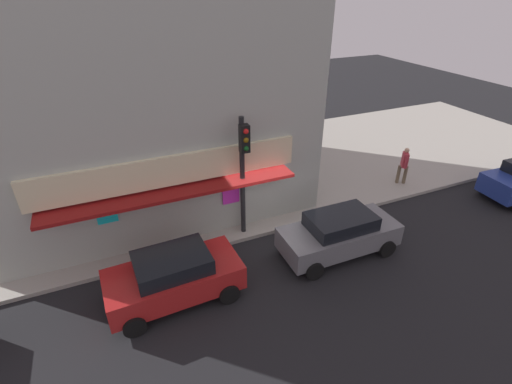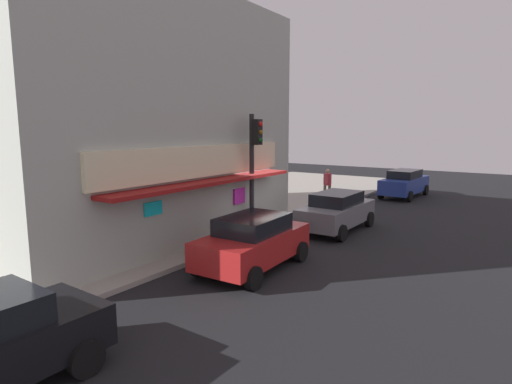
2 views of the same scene
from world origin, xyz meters
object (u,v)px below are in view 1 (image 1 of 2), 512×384
at_px(parked_car_grey, 339,233).
at_px(pedestrian, 404,164).
at_px(parked_car_red, 174,276).
at_px(fire_hydrant, 94,246).
at_px(trash_can, 191,208).
at_px(potted_plant_by_doorway, 108,216).
at_px(traffic_light, 243,163).

bearing_deg(parked_car_grey, pedestrian, 28.17).
relative_size(parked_car_grey, parked_car_red, 1.04).
bearing_deg(fire_hydrant, pedestrian, -0.39).
distance_m(fire_hydrant, pedestrian, 13.68).
distance_m(trash_can, potted_plant_by_doorway, 3.16).
bearing_deg(parked_car_red, potted_plant_by_doorway, 109.43).
distance_m(pedestrian, potted_plant_by_doorway, 13.15).
distance_m(traffic_light, fire_hydrant, 5.98).
bearing_deg(potted_plant_by_doorway, traffic_light, -26.36).
xyz_separation_m(traffic_light, trash_can, (-1.60, 1.81, -2.47)).
bearing_deg(pedestrian, parked_car_red, -165.92).
height_order(pedestrian, parked_car_grey, pedestrian).
relative_size(trash_can, pedestrian, 0.52).
height_order(fire_hydrant, potted_plant_by_doorway, potted_plant_by_doorway).
distance_m(potted_plant_by_doorway, parked_car_grey, 8.73).
relative_size(fire_hydrant, potted_plant_by_doorway, 0.76).
bearing_deg(pedestrian, parked_car_grey, -151.83).
distance_m(traffic_light, potted_plant_by_doorway, 5.78).
xyz_separation_m(fire_hydrant, parked_car_grey, (8.03, -3.11, 0.30)).
bearing_deg(traffic_light, pedestrian, 5.17).
height_order(pedestrian, potted_plant_by_doorway, pedestrian).
bearing_deg(trash_can, potted_plant_by_doorway, 170.42).
distance_m(trash_can, pedestrian, 10.01).
xyz_separation_m(pedestrian, parked_car_red, (-11.48, -2.88, -0.31)).
bearing_deg(trash_can, traffic_light, -48.48).
xyz_separation_m(fire_hydrant, pedestrian, (13.66, -0.09, 0.62)).
relative_size(potted_plant_by_doorway, parked_car_grey, 0.24).
bearing_deg(traffic_light, fire_hydrant, 170.97).
xyz_separation_m(trash_can, parked_car_grey, (4.30, -4.08, 0.21)).
bearing_deg(fire_hydrant, traffic_light, -9.03).
xyz_separation_m(trash_can, parked_car_red, (-1.54, -3.94, 0.22)).
relative_size(fire_hydrant, parked_car_red, 0.19).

